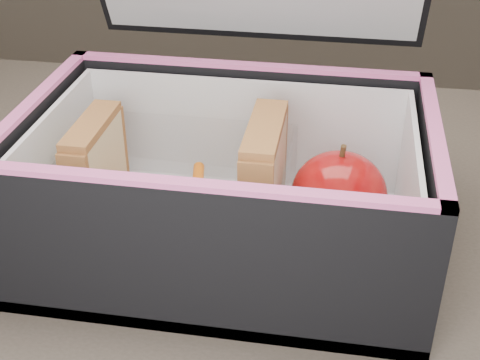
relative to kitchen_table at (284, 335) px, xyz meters
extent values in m
cube|color=brown|center=(0.00, 0.00, 0.08)|extent=(1.20, 0.80, 0.03)
cube|color=beige|center=(-0.18, 0.01, 0.15)|extent=(0.01, 0.08, 0.09)
cube|color=#D97271|center=(-0.17, 0.01, 0.15)|extent=(0.01, 0.08, 0.08)
cube|color=beige|center=(-0.16, 0.01, 0.15)|extent=(0.01, 0.08, 0.09)
cube|color=brown|center=(-0.17, 0.01, 0.20)|extent=(0.02, 0.09, 0.01)
cube|color=beige|center=(-0.03, 0.01, 0.16)|extent=(0.01, 0.09, 0.10)
cube|color=#D97271|center=(-0.02, 0.01, 0.15)|extent=(0.01, 0.09, 0.09)
cube|color=beige|center=(-0.02, 0.01, 0.16)|extent=(0.01, 0.09, 0.10)
cube|color=brown|center=(-0.02, 0.01, 0.21)|extent=(0.03, 0.10, 0.01)
cylinder|color=#F66000|center=(-0.08, -0.01, 0.12)|extent=(0.02, 0.08, 0.01)
cylinder|color=#F66000|center=(-0.08, 0.01, 0.13)|extent=(0.01, 0.08, 0.01)
cylinder|color=#F66000|center=(-0.08, 0.02, 0.14)|extent=(0.02, 0.08, 0.01)
cylinder|color=#F66000|center=(-0.11, -0.01, 0.12)|extent=(0.02, 0.08, 0.01)
cylinder|color=#F66000|center=(-0.11, 0.01, 0.13)|extent=(0.01, 0.08, 0.01)
cylinder|color=#F66000|center=(-0.11, -0.01, 0.14)|extent=(0.02, 0.08, 0.01)
cube|color=white|center=(0.04, 0.01, 0.11)|extent=(0.09, 0.09, 0.01)
ellipsoid|color=#940106|center=(0.04, 0.01, 0.15)|extent=(0.10, 0.10, 0.07)
cylinder|color=#453018|center=(0.04, 0.01, 0.19)|extent=(0.01, 0.01, 0.01)
camera|label=1|loc=(0.03, -0.46, 0.45)|focal=50.00mm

